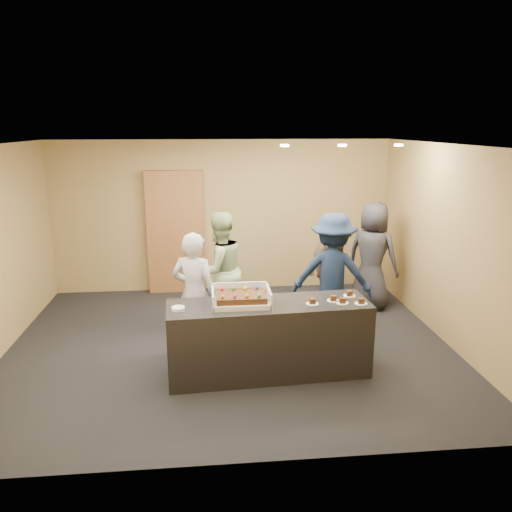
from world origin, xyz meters
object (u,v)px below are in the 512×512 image
object	(u,v)px
storage_cabinet	(175,232)
plate_stack	(178,309)
person_brown_extra	(328,266)
sheet_cake	(241,297)
person_sage_man	(219,270)
cake_box	(241,300)
serving_counter	(269,339)
person_navy_man	(333,274)
person_server_grey	(194,295)
person_dark_suit	(372,255)

from	to	relation	value
storage_cabinet	plate_stack	distance (m)	3.38
storage_cabinet	person_brown_extra	size ratio (longest dim) A/B	1.39
sheet_cake	person_sage_man	bearing A→B (deg)	97.81
cake_box	sheet_cake	bearing A→B (deg)	-90.92
cake_box	plate_stack	size ratio (longest dim) A/B	4.55
serving_counter	person_brown_extra	size ratio (longest dim) A/B	1.53
person_brown_extra	person_sage_man	bearing A→B (deg)	-29.38
cake_box	person_navy_man	world-z (taller)	person_navy_man
person_navy_man	serving_counter	bearing A→B (deg)	64.49
cake_box	sheet_cake	size ratio (longest dim) A/B	1.17
person_server_grey	person_dark_suit	size ratio (longest dim) A/B	0.94
serving_counter	person_dark_suit	distance (m)	2.92
serving_counter	person_server_grey	bearing A→B (deg)	141.72
cake_box	person_brown_extra	distance (m)	2.41
sheet_cake	person_server_grey	xyz separation A→B (m)	(-0.56, 0.62, -0.17)
person_brown_extra	serving_counter	bearing A→B (deg)	17.07
person_server_grey	person_navy_man	bearing A→B (deg)	-142.40
person_sage_man	plate_stack	bearing A→B (deg)	44.09
person_server_grey	person_sage_man	world-z (taller)	person_sage_man
person_server_grey	sheet_cake	bearing A→B (deg)	154.27
plate_stack	person_server_grey	world-z (taller)	person_server_grey
cake_box	storage_cabinet	bearing A→B (deg)	106.25
cake_box	person_sage_man	bearing A→B (deg)	97.95
person_brown_extra	cake_box	bearing A→B (deg)	10.08
person_navy_man	person_brown_extra	world-z (taller)	person_navy_man
serving_counter	person_navy_man	xyz separation A→B (m)	(1.06, 1.16, 0.43)
person_server_grey	person_dark_suit	distance (m)	3.23
person_server_grey	person_brown_extra	xyz separation A→B (m)	(2.07, 1.28, -0.04)
serving_counter	sheet_cake	distance (m)	0.64
person_navy_man	storage_cabinet	bearing A→B (deg)	-24.95
storage_cabinet	cake_box	bearing A→B (deg)	-73.75
plate_stack	person_brown_extra	world-z (taller)	person_brown_extra
storage_cabinet	person_navy_man	world-z (taller)	storage_cabinet
person_dark_suit	plate_stack	bearing A→B (deg)	78.54
storage_cabinet	person_sage_man	size ratio (longest dim) A/B	1.26
sheet_cake	person_brown_extra	distance (m)	2.43
person_server_grey	cake_box	bearing A→B (deg)	155.47
cake_box	person_navy_man	bearing A→B (deg)	39.22
person_server_grey	person_brown_extra	size ratio (longest dim) A/B	1.05
serving_counter	person_brown_extra	xyz separation A→B (m)	(1.18, 1.90, 0.34)
cake_box	person_server_grey	bearing A→B (deg)	133.39
person_navy_man	person_dark_suit	bearing A→B (deg)	-116.24
cake_box	person_dark_suit	xyz separation A→B (m)	(2.29, 2.10, -0.07)
cake_box	person_brown_extra	size ratio (longest dim) A/B	0.43
person_navy_man	cake_box	bearing A→B (deg)	56.17
person_server_grey	person_sage_man	size ratio (longest dim) A/B	0.95
storage_cabinet	person_navy_man	xyz separation A→B (m)	(2.33, -2.09, -0.21)
plate_stack	person_navy_man	distance (m)	2.47
plate_stack	person_server_grey	size ratio (longest dim) A/B	0.09
person_brown_extra	person_server_grey	bearing A→B (deg)	-9.33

